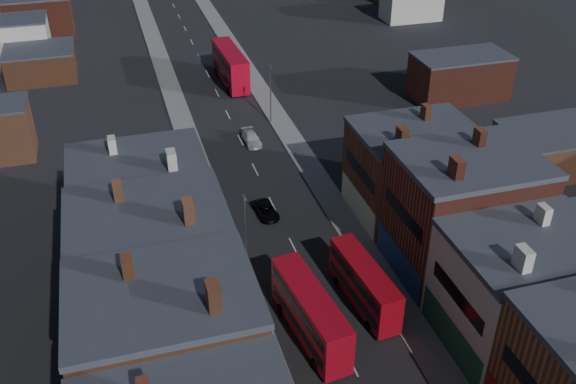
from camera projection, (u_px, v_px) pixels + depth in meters
pavement_west at (199, 169)px, 77.11m from camera, size 3.00×200.00×0.12m
pavement_east at (302, 154)px, 80.21m from camera, size 3.00×200.00×0.12m
lamp_post_2 at (246, 228)px, 58.70m from camera, size 0.25×0.70×8.12m
lamp_post_3 at (270, 90)px, 85.55m from camera, size 0.25×0.70×8.12m
bus_0 at (310, 313)px, 52.28m from camera, size 3.74×11.01×4.66m
bus_1 at (364, 284)px, 55.79m from camera, size 3.11×9.87×4.19m
bus_2 at (230, 66)px, 98.20m from camera, size 3.52×12.58×5.39m
car_2 at (266, 210)px, 68.51m from camera, size 2.36×4.47×1.20m
car_3 at (251, 138)px, 82.51m from camera, size 1.97×4.61×1.32m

